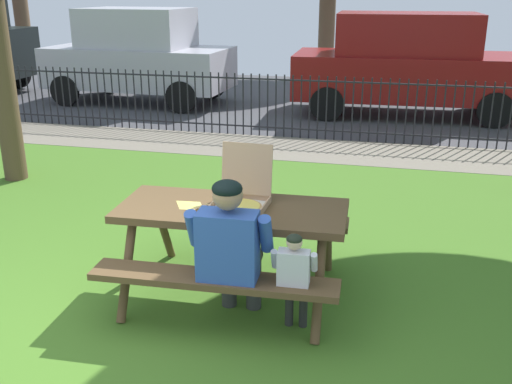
{
  "coord_description": "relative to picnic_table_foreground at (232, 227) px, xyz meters",
  "views": [
    {
      "loc": [
        2.1,
        -2.9,
        2.42
      ],
      "look_at": [
        0.99,
        1.74,
        0.75
      ],
      "focal_mm": 41.42,
      "sensor_mm": 36.0,
      "label": 1
    }
  ],
  "objects": [
    {
      "name": "pizza_slice_on_table",
      "position": [
        -0.31,
        -0.05,
        0.18
      ],
      "size": [
        0.3,
        0.26,
        0.02
      ],
      "color": "#ECDA62",
      "rests_on": "picnic_table_foreground"
    },
    {
      "name": "child_at_table",
      "position": [
        0.6,
        -0.5,
        -0.09
      ],
      "size": [
        0.33,
        0.32,
        0.84
      ],
      "color": "#2E2E2E",
      "rests_on": "ground"
    },
    {
      "name": "iron_fence_streetside",
      "position": [
        -0.9,
        5.37,
        -0.06
      ],
      "size": [
        20.16,
        0.03,
        1.05
      ],
      "color": "black",
      "rests_on": "ground"
    },
    {
      "name": "pizza_box_open",
      "position": [
        0.07,
        0.04,
        0.26
      ],
      "size": [
        0.43,
        0.48,
        0.47
      ],
      "color": "tan",
      "rests_on": "picnic_table_foreground"
    },
    {
      "name": "street_asphalt",
      "position": [
        -0.9,
        8.85,
        -0.6
      ],
      "size": [
        28.0,
        6.96,
        0.01
      ],
      "primitive_type": "cube",
      "color": "#424247"
    },
    {
      "name": "cobblestone_walkway",
      "position": [
        -0.9,
        4.67,
        -0.6
      ],
      "size": [
        28.0,
        1.4,
        0.01
      ],
      "primitive_type": "cube",
      "color": "gray"
    },
    {
      "name": "ground",
      "position": [
        -0.9,
        0.04,
        -0.61
      ],
      "size": [
        28.0,
        10.66,
        0.02
      ],
      "primitive_type": "cube",
      "color": "#467624"
    },
    {
      "name": "picnic_table_foreground",
      "position": [
        0.0,
        0.0,
        0.0
      ],
      "size": [
        1.86,
        1.56,
        0.79
      ],
      "color": "brown",
      "rests_on": "ground"
    },
    {
      "name": "parked_car_right",
      "position": [
        1.36,
        7.75,
        0.41
      ],
      "size": [
        4.47,
        2.05,
        1.94
      ],
      "color": "maroon",
      "rests_on": "ground"
    },
    {
      "name": "parked_car_center",
      "position": [
        -4.26,
        7.75,
        0.41
      ],
      "size": [
        3.98,
        1.99,
        1.98
      ],
      "color": "#B9B6C2",
      "rests_on": "ground"
    },
    {
      "name": "adult_at_table",
      "position": [
        0.13,
        -0.5,
        0.06
      ],
      "size": [
        0.62,
        0.6,
        1.19
      ],
      "color": "#3A3A3A",
      "rests_on": "ground"
    }
  ]
}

